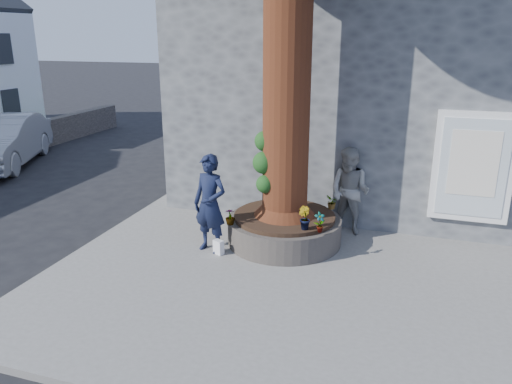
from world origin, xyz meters
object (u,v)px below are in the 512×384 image
(man, at_px, (210,204))
(car_silver, at_px, (3,141))
(woman, at_px, (350,191))
(planter, at_px, (284,229))

(man, bearing_deg, car_silver, 166.72)
(man, height_order, woman, man)
(man, relative_size, woman, 1.05)
(planter, relative_size, car_silver, 0.46)
(woman, height_order, car_silver, woman)
(man, xyz_separation_m, car_silver, (-9.26, 4.41, -0.26))
(planter, bearing_deg, woman, 39.08)
(planter, xyz_separation_m, car_silver, (-10.52, 3.59, 0.41))
(planter, distance_m, woman, 1.63)
(woman, relative_size, car_silver, 0.37)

